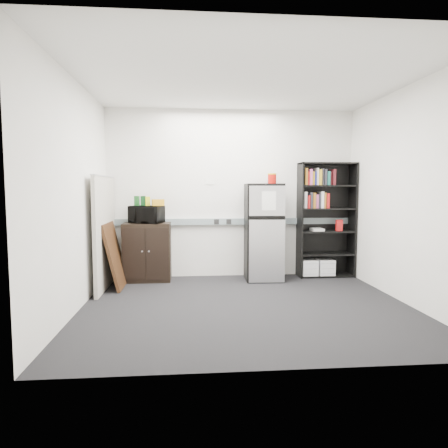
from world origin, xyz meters
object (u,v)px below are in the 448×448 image
(bookshelf, at_px, (325,217))
(microwave, at_px, (147,214))
(refrigerator, at_px, (264,232))
(cabinet, at_px, (147,252))
(cubicle_partition, at_px, (105,232))

(bookshelf, distance_m, microwave, 2.86)
(bookshelf, relative_size, refrigerator, 1.22)
(bookshelf, xyz_separation_m, refrigerator, (-1.03, -0.15, -0.22))
(microwave, distance_m, refrigerator, 1.84)
(refrigerator, bearing_deg, bookshelf, 10.34)
(cabinet, height_order, microwave, microwave)
(cubicle_partition, bearing_deg, refrigerator, 8.17)
(bookshelf, relative_size, microwave, 3.82)
(bookshelf, bearing_deg, cubicle_partition, -171.87)
(cabinet, bearing_deg, refrigerator, -2.52)
(bookshelf, height_order, cabinet, bookshelf)
(bookshelf, bearing_deg, microwave, -178.36)
(bookshelf, distance_m, cabinet, 2.90)
(bookshelf, relative_size, cubicle_partition, 1.14)
(cabinet, xyz_separation_m, refrigerator, (1.82, -0.08, 0.30))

